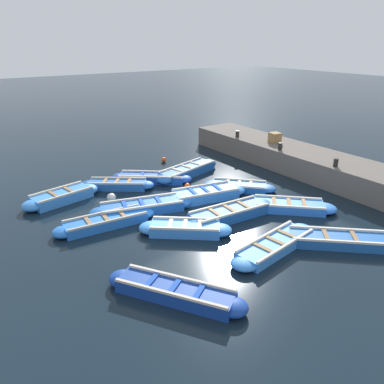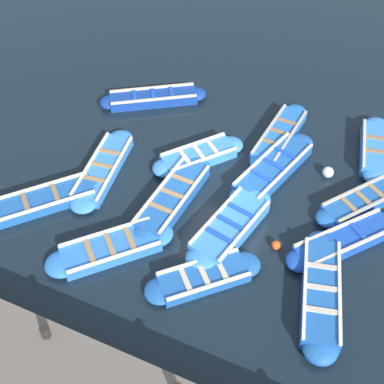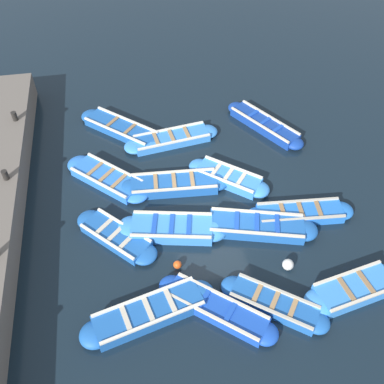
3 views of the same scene
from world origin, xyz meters
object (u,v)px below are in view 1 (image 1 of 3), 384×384
at_px(boat_drifting, 142,207).
at_px(buoy_white_drifting, 187,186).
at_px(boat_inner_gap, 185,229).
at_px(boat_outer_left, 339,240).
at_px(boat_outer_right, 151,178).
at_px(boat_stern_in, 289,206).
at_px(wooden_crate, 275,138).
at_px(boat_bow_out, 230,213).
at_px(boat_mid_row, 205,194).
at_px(bollard_mid_south, 336,163).
at_px(boat_far_corner, 117,185).
at_px(buoy_orange_near, 164,160).
at_px(boat_centre, 188,171).
at_px(boat_near_quay, 239,187).
at_px(buoy_yellow_far, 111,198).
at_px(boat_broadside, 106,222).
at_px(boat_alongside, 175,292).
at_px(boat_end_of_row, 62,197).
at_px(bollard_mid_north, 280,146).
at_px(boat_tucked, 275,245).
at_px(bollard_north, 237,134).

distance_m(boat_drifting, buoy_white_drifting, 2.91).
xyz_separation_m(boat_drifting, boat_inner_gap, (-0.40, 2.33, -0.01)).
relative_size(boat_outer_left, boat_outer_right, 1.05).
bearing_deg(boat_stern_in, wooden_crate, -130.68).
xyz_separation_m(boat_bow_out, boat_mid_row, (-0.35, -1.94, 0.01)).
bearing_deg(bollard_mid_south, boat_outer_left, 38.46).
bearing_deg(boat_far_corner, boat_stern_in, 127.40).
height_order(buoy_orange_near, buoy_white_drifting, buoy_orange_near).
distance_m(boat_centre, boat_near_quay, 2.97).
distance_m(boat_stern_in, buoy_orange_near, 7.98).
relative_size(boat_mid_row, buoy_orange_near, 14.11).
xyz_separation_m(wooden_crate, buoy_orange_near, (4.83, -3.28, -1.18)).
height_order(boat_bow_out, buoy_yellow_far, boat_bow_out).
xyz_separation_m(boat_outer_left, boat_stern_in, (-0.68, -2.71, 0.00)).
bearing_deg(boat_outer_right, boat_stern_in, 116.31).
bearing_deg(boat_broadside, buoy_orange_near, -136.39).
height_order(boat_centre, boat_alongside, boat_centre).
distance_m(boat_end_of_row, bollard_mid_north, 10.36).
distance_m(buoy_orange_near, buoy_yellow_far, 5.52).
xyz_separation_m(bollard_mid_south, buoy_yellow_far, (8.44, -4.26, -1.05)).
xyz_separation_m(boat_outer_right, bollard_mid_south, (-6.00, 5.34, 1.05)).
bearing_deg(bollard_mid_south, boat_end_of_row, -28.34).
height_order(boat_alongside, buoy_white_drifting, boat_alongside).
xyz_separation_m(boat_stern_in, boat_inner_gap, (4.29, -0.71, 0.02)).
relative_size(boat_outer_left, boat_inner_gap, 1.19).
distance_m(boat_centre, boat_alongside, 9.27).
relative_size(boat_inner_gap, boat_mid_row, 0.79).
distance_m(boat_outer_left, bollard_mid_south, 5.05).
height_order(boat_alongside, buoy_yellow_far, boat_alongside).
height_order(boat_outer_left, boat_alongside, boat_alongside).
relative_size(boat_stern_in, boat_near_quay, 1.13).
distance_m(boat_far_corner, wooden_crate, 8.61).
bearing_deg(bollard_mid_south, buoy_orange_near, -62.07).
distance_m(boat_broadside, boat_alongside, 4.71).
relative_size(boat_near_quay, boat_tucked, 0.74).
relative_size(boat_centre, bollard_mid_south, 11.51).
bearing_deg(bollard_mid_south, boat_alongside, 13.63).
xyz_separation_m(boat_bow_out, boat_tucked, (0.26, 2.50, -0.04)).
bearing_deg(boat_end_of_row, boat_far_corner, -179.12).
relative_size(boat_bow_out, boat_inner_gap, 1.34).
bearing_deg(bollard_mid_north, boat_outer_left, 58.16).
height_order(boat_bow_out, buoy_orange_near, boat_bow_out).
relative_size(boat_stern_in, wooden_crate, 6.22).
bearing_deg(boat_bow_out, buoy_yellow_far, -52.97).
height_order(boat_far_corner, boat_stern_in, boat_far_corner).
xyz_separation_m(boat_end_of_row, boat_alongside, (-0.48, 7.75, -0.02)).
relative_size(boat_broadside, boat_mid_row, 1.00).
distance_m(boat_drifting, boat_far_corner, 2.78).
xyz_separation_m(bollard_north, bollard_mid_south, (0.00, 6.30, 0.00)).
relative_size(boat_drifting, boat_end_of_row, 1.21).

